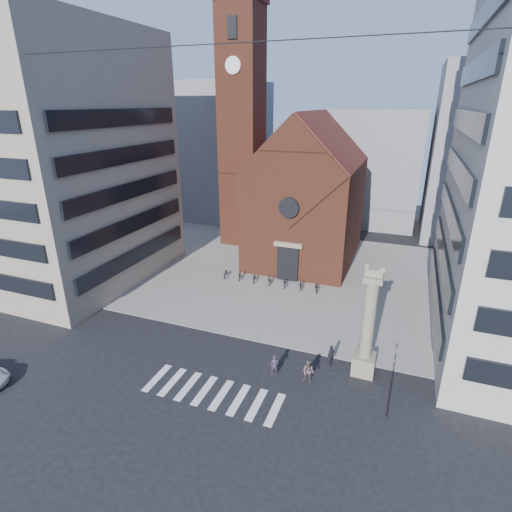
# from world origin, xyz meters

# --- Properties ---
(ground) EXTENTS (120.00, 120.00, 0.00)m
(ground) POSITION_xyz_m (0.00, 0.00, 0.00)
(ground) COLOR black
(ground) RESTS_ON ground
(piazza) EXTENTS (46.00, 30.00, 0.05)m
(piazza) POSITION_xyz_m (0.00, 19.00, 0.03)
(piazza) COLOR gray
(piazza) RESTS_ON ground
(zebra_crossing) EXTENTS (10.20, 3.20, 0.01)m
(zebra_crossing) POSITION_xyz_m (0.55, -3.00, 0.01)
(zebra_crossing) COLOR white
(zebra_crossing) RESTS_ON ground
(church) EXTENTS (12.00, 16.65, 18.00)m
(church) POSITION_xyz_m (0.00, 25.04, 7.98)
(church) COLOR brown
(church) RESTS_ON ground
(campanile) EXTENTS (5.50, 5.50, 31.20)m
(campanile) POSITION_xyz_m (-10.00, 28.00, 15.74)
(campanile) COLOR brown
(campanile) RESTS_ON ground
(building_left) EXTENTS (18.00, 20.00, 26.00)m
(building_left) POSITION_xyz_m (-24.00, 10.00, 13.00)
(building_left) COLOR gray
(building_left) RESTS_ON ground
(bg_block_left) EXTENTS (16.00, 14.00, 22.00)m
(bg_block_left) POSITION_xyz_m (-20.00, 40.00, 11.00)
(bg_block_left) COLOR gray
(bg_block_left) RESTS_ON ground
(bg_block_mid) EXTENTS (14.00, 12.00, 18.00)m
(bg_block_mid) POSITION_xyz_m (6.00, 45.00, 9.00)
(bg_block_mid) COLOR gray
(bg_block_mid) RESTS_ON ground
(bg_block_right) EXTENTS (16.00, 14.00, 24.00)m
(bg_block_right) POSITION_xyz_m (22.00, 42.00, 12.00)
(bg_block_right) COLOR gray
(bg_block_right) RESTS_ON ground
(lion_column) EXTENTS (1.63, 1.60, 8.68)m
(lion_column) POSITION_xyz_m (10.01, 3.00, 3.46)
(lion_column) COLOR gray
(lion_column) RESTS_ON ground
(traffic_light) EXTENTS (0.13, 0.16, 4.30)m
(traffic_light) POSITION_xyz_m (12.00, -1.00, 2.29)
(traffic_light) COLOR black
(traffic_light) RESTS_ON ground
(pedestrian_0) EXTENTS (0.69, 0.55, 1.65)m
(pedestrian_0) POSITION_xyz_m (3.92, 0.41, 0.82)
(pedestrian_0) COLOR #332C3D
(pedestrian_0) RESTS_ON ground
(pedestrian_1) EXTENTS (0.97, 0.82, 1.78)m
(pedestrian_1) POSITION_xyz_m (6.45, 0.47, 0.89)
(pedestrian_1) COLOR #62514E
(pedestrian_1) RESTS_ON ground
(pedestrian_2) EXTENTS (0.70, 1.11, 1.77)m
(pedestrian_2) POSITION_xyz_m (7.56, 3.00, 0.88)
(pedestrian_2) COLOR #2D2B34
(pedestrian_2) RESTS_ON ground
(scooter_0) EXTENTS (1.11, 1.93, 0.96)m
(scooter_0) POSITION_xyz_m (-6.90, 15.15, 0.53)
(scooter_0) COLOR black
(scooter_0) RESTS_ON piazza
(scooter_1) EXTENTS (0.96, 1.84, 1.06)m
(scooter_1) POSITION_xyz_m (-5.13, 15.15, 0.58)
(scooter_1) COLOR black
(scooter_1) RESTS_ON piazza
(scooter_2) EXTENTS (1.11, 1.93, 0.96)m
(scooter_2) POSITION_xyz_m (-3.36, 15.15, 0.53)
(scooter_2) COLOR black
(scooter_2) RESTS_ON piazza
(scooter_3) EXTENTS (0.96, 1.84, 1.06)m
(scooter_3) POSITION_xyz_m (-1.59, 15.15, 0.58)
(scooter_3) COLOR black
(scooter_3) RESTS_ON piazza
(scooter_4) EXTENTS (1.11, 1.93, 0.96)m
(scooter_4) POSITION_xyz_m (0.18, 15.15, 0.53)
(scooter_4) COLOR black
(scooter_4) RESTS_ON piazza
(scooter_5) EXTENTS (0.96, 1.84, 1.06)m
(scooter_5) POSITION_xyz_m (1.95, 15.15, 0.58)
(scooter_5) COLOR black
(scooter_5) RESTS_ON piazza
(scooter_6) EXTENTS (1.11, 1.93, 0.96)m
(scooter_6) POSITION_xyz_m (3.71, 15.15, 0.53)
(scooter_6) COLOR black
(scooter_6) RESTS_ON piazza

